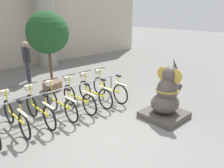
% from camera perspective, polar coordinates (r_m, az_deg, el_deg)
% --- Properties ---
extents(ground_plane, '(60.00, 60.00, 0.00)m').
position_cam_1_polar(ground_plane, '(5.57, 0.13, -13.12)').
color(ground_plane, slate).
extents(column_right, '(1.18, 1.18, 5.16)m').
position_cam_1_polar(column_right, '(12.36, -17.09, 16.37)').
color(column_right, gray).
rests_on(column_right, ground_plane).
extents(bike_rack, '(4.37, 0.05, 0.77)m').
position_cam_1_polar(bike_rack, '(6.54, -14.19, -2.69)').
color(bike_rack, gray).
rests_on(bike_rack, ground_plane).
extents(bicycle_1, '(0.48, 1.75, 1.03)m').
position_cam_1_polar(bicycle_1, '(6.09, -23.99, -7.58)').
color(bicycle_1, black).
rests_on(bicycle_1, ground_plane).
extents(bicycle_2, '(0.48, 1.75, 1.03)m').
position_cam_1_polar(bicycle_2, '(6.26, -18.50, -6.18)').
color(bicycle_2, black).
rests_on(bicycle_2, ground_plane).
extents(bicycle_3, '(0.48, 1.75, 1.03)m').
position_cam_1_polar(bicycle_3, '(6.49, -13.41, -4.79)').
color(bicycle_3, black).
rests_on(bicycle_3, ground_plane).
extents(bicycle_4, '(0.48, 1.75, 1.03)m').
position_cam_1_polar(bicycle_4, '(6.80, -8.85, -3.42)').
color(bicycle_4, black).
rests_on(bicycle_4, ground_plane).
extents(bicycle_5, '(0.48, 1.75, 1.03)m').
position_cam_1_polar(bicycle_5, '(7.15, -4.74, -2.14)').
color(bicycle_5, black).
rests_on(bicycle_5, ground_plane).
extents(bicycle_6, '(0.48, 1.75, 1.03)m').
position_cam_1_polar(bicycle_6, '(7.51, -0.88, -1.04)').
color(bicycle_6, black).
rests_on(bicycle_6, ground_plane).
extents(elephant_statue, '(1.12, 1.12, 1.75)m').
position_cam_1_polar(elephant_statue, '(6.35, 13.97, -3.62)').
color(elephant_statue, '#4C4742').
rests_on(elephant_statue, ground_plane).
extents(person_pedestrian, '(0.23, 0.47, 1.75)m').
position_cam_1_polar(person_pedestrian, '(9.83, -21.43, 6.32)').
color(person_pedestrian, '#383342').
rests_on(person_pedestrian, ground_plane).
extents(potted_tree, '(1.53, 1.53, 2.95)m').
position_cam_1_polar(potted_tree, '(8.40, -16.40, 12.03)').
color(potted_tree, brown).
rests_on(potted_tree, ground_plane).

